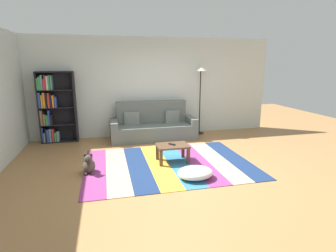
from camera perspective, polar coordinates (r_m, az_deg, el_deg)
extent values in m
plane|color=#9E7042|center=(5.43, 2.25, -8.25)|extent=(14.00, 14.00, 0.00)
cube|color=silver|center=(7.56, -2.91, 8.36)|extent=(6.80, 0.10, 2.70)
cube|color=#843370|center=(5.32, -15.37, -9.12)|extent=(0.41, 2.41, 0.01)
cube|color=tan|center=(5.32, -10.88, -8.89)|extent=(0.41, 2.41, 0.01)
cube|color=navy|center=(5.34, -6.41, -8.61)|extent=(0.41, 2.41, 0.01)
cube|color=gold|center=(5.40, -2.02, -8.28)|extent=(0.41, 2.41, 0.01)
cube|color=teal|center=(5.49, 2.24, -7.92)|extent=(0.41, 2.41, 0.01)
cube|color=#843370|center=(5.61, 6.33, -7.52)|extent=(0.41, 2.41, 0.01)
cube|color=tan|center=(5.76, 10.23, -7.12)|extent=(0.41, 2.41, 0.01)
cube|color=navy|center=(5.93, 13.92, -6.70)|extent=(0.41, 2.41, 0.01)
cube|color=#59605B|center=(7.15, -3.09, -1.29)|extent=(1.90, 0.80, 0.40)
cube|color=#59605B|center=(7.33, -3.56, 3.07)|extent=(1.90, 0.20, 0.60)
cube|color=#59605B|center=(7.02, -11.48, -1.12)|extent=(0.18, 0.80, 0.56)
cube|color=#59605B|center=(7.38, 4.87, -0.22)|extent=(0.18, 0.80, 0.56)
cube|color=slate|center=(7.17, -7.72, 1.60)|extent=(0.42, 0.19, 0.36)
cube|color=slate|center=(7.35, 0.84, 2.01)|extent=(0.42, 0.19, 0.36)
cube|color=black|center=(7.42, -25.88, 3.49)|extent=(0.04, 0.28, 1.81)
cube|color=black|center=(7.28, -19.23, 3.92)|extent=(0.04, 0.28, 1.81)
cube|color=black|center=(7.47, -22.43, 3.87)|extent=(0.90, 0.01, 1.81)
cube|color=black|center=(7.52, -22.00, -2.96)|extent=(0.86, 0.28, 0.02)
cube|color=black|center=(7.42, -22.29, 0.33)|extent=(0.86, 0.28, 0.02)
cube|color=black|center=(7.34, -22.59, 3.71)|extent=(0.86, 0.28, 0.02)
cube|color=black|center=(7.29, -22.89, 7.14)|extent=(0.86, 0.28, 0.02)
cube|color=black|center=(7.26, -23.21, 10.61)|extent=(0.86, 0.28, 0.02)
cube|color=#334CB2|center=(7.54, -25.14, -1.69)|extent=(0.03, 0.24, 0.37)
cube|color=#668C99|center=(7.52, -24.85, -2.20)|extent=(0.03, 0.19, 0.24)
cube|color=black|center=(7.50, -24.59, -1.78)|extent=(0.03, 0.19, 0.35)
cube|color=#334CB2|center=(7.52, -24.19, -1.79)|extent=(0.05, 0.25, 0.32)
cube|color=#668C99|center=(7.50, -23.78, -1.74)|extent=(0.05, 0.24, 0.34)
cube|color=red|center=(7.50, -23.31, -1.71)|extent=(0.05, 0.26, 0.34)
cube|color=green|center=(7.46, -22.91, -2.14)|extent=(0.04, 0.16, 0.24)
cube|color=#668C99|center=(7.47, -22.45, -1.96)|extent=(0.05, 0.23, 0.26)
cube|color=#8C6647|center=(7.41, -25.44, 1.61)|extent=(0.05, 0.17, 0.38)
cube|color=#8C6647|center=(7.45, -24.88, 1.34)|extent=(0.04, 0.26, 0.29)
cube|color=green|center=(7.40, -24.45, 1.21)|extent=(0.05, 0.19, 0.26)
cube|color=#334CB2|center=(7.39, -24.08, 1.71)|extent=(0.04, 0.21, 0.38)
cube|color=black|center=(7.39, -23.71, 1.27)|extent=(0.05, 0.20, 0.26)
cube|color=#334CB2|center=(7.34, -25.79, 4.99)|extent=(0.05, 0.17, 0.38)
cube|color=gold|center=(7.33, -25.39, 4.80)|extent=(0.03, 0.16, 0.32)
cube|color=orange|center=(7.34, -24.97, 5.05)|extent=(0.05, 0.20, 0.38)
cube|color=black|center=(7.33, -24.56, 5.07)|extent=(0.03, 0.20, 0.37)
cube|color=red|center=(7.32, -24.15, 5.07)|extent=(0.05, 0.21, 0.36)
cube|color=black|center=(7.29, -23.80, 4.94)|extent=(0.04, 0.16, 0.33)
cube|color=orange|center=(7.29, -23.36, 4.88)|extent=(0.04, 0.17, 0.31)
cube|color=#334CB2|center=(7.28, -22.92, 4.76)|extent=(0.04, 0.18, 0.27)
cube|color=green|center=(7.30, -26.17, 8.02)|extent=(0.03, 0.16, 0.28)
cube|color=green|center=(7.30, -25.82, 8.21)|extent=(0.05, 0.17, 0.32)
cube|color=#668C99|center=(7.28, -25.44, 8.41)|extent=(0.04, 0.17, 0.36)
cube|color=red|center=(7.31, -24.99, 8.08)|extent=(0.03, 0.23, 0.26)
cube|color=red|center=(7.27, -24.81, 8.46)|extent=(0.03, 0.18, 0.36)
cube|color=silver|center=(7.27, -24.43, 8.41)|extent=(0.04, 0.19, 0.34)
cube|color=green|center=(7.25, -24.11, 8.51)|extent=(0.04, 0.17, 0.36)
cube|color=#668C99|center=(7.28, -23.66, 8.53)|extent=(0.03, 0.24, 0.35)
cube|color=#513826|center=(5.45, 0.96, -4.22)|extent=(0.64, 0.46, 0.04)
cube|color=#513826|center=(5.27, -1.51, -6.90)|extent=(0.06, 0.06, 0.32)
cube|color=#513826|center=(5.41, 4.37, -6.41)|extent=(0.06, 0.06, 0.32)
cube|color=#513826|center=(5.63, -2.32, -5.59)|extent=(0.06, 0.06, 0.32)
cube|color=#513826|center=(5.76, 3.20, -5.17)|extent=(0.06, 0.06, 0.32)
ellipsoid|color=white|center=(4.77, 5.87, -9.94)|extent=(0.64, 0.50, 0.21)
ellipsoid|color=#473D33|center=(5.21, -16.55, -8.23)|extent=(0.22, 0.30, 0.26)
sphere|color=#473D33|center=(5.05, -16.74, -6.80)|extent=(0.15, 0.15, 0.15)
ellipsoid|color=black|center=(4.99, -16.77, -7.14)|extent=(0.06, 0.07, 0.05)
ellipsoid|color=black|center=(5.05, -17.36, -6.19)|extent=(0.05, 0.04, 0.08)
ellipsoid|color=black|center=(5.05, -16.17, -6.14)|extent=(0.05, 0.04, 0.08)
sphere|color=#473D33|center=(5.12, -17.23, -9.84)|extent=(0.06, 0.06, 0.06)
sphere|color=#473D33|center=(5.11, -15.87, -9.78)|extent=(0.06, 0.06, 0.06)
cylinder|color=black|center=(7.83, 6.67, -1.50)|extent=(0.26, 0.26, 0.02)
cylinder|color=black|center=(7.65, 6.85, 5.02)|extent=(0.03, 0.03, 1.77)
cone|color=white|center=(7.58, 7.05, 12.19)|extent=(0.32, 0.32, 0.14)
cube|color=black|center=(5.45, 0.86, -3.94)|extent=(0.13, 0.14, 0.02)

